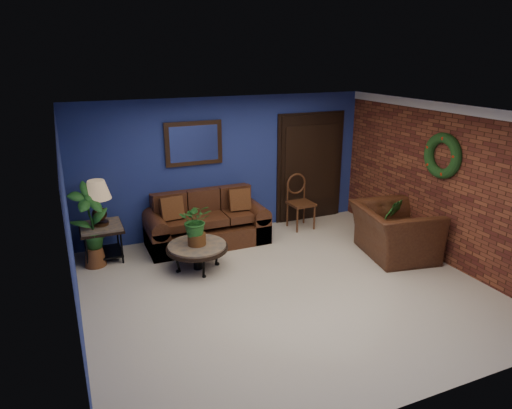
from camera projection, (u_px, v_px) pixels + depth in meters
name	position (u px, v px, depth m)	size (l,w,h in m)	color
floor	(286.00, 288.00, 6.55)	(5.50, 5.50, 0.00)	beige
wall_back	(226.00, 166.00, 8.33)	(5.50, 0.04, 2.50)	navy
wall_left	(70.00, 237.00, 5.12)	(0.04, 5.00, 2.50)	navy
wall_right_brick	(444.00, 184.00, 7.18)	(0.04, 5.00, 2.50)	brown
ceiling	(291.00, 112.00, 5.76)	(5.50, 5.00, 0.02)	silver
crown_molding	(453.00, 108.00, 6.80)	(0.03, 5.00, 0.14)	white
wall_mirror	(194.00, 143.00, 7.92)	(1.02, 0.06, 0.77)	#472D19
closet_door	(310.00, 168.00, 9.02)	(1.44, 0.06, 2.18)	black
wreath	(442.00, 156.00, 7.06)	(0.72, 0.72, 0.16)	black
sofa	(206.00, 226.00, 8.06)	(2.09, 0.90, 0.94)	#492714
coffee_table	(197.00, 248.00, 7.04)	(0.95, 0.95, 0.41)	#4A4541
end_table	(102.00, 233.00, 7.33)	(0.66, 0.66, 0.61)	#4A4541
table_lamp	(98.00, 197.00, 7.14)	(0.43, 0.43, 0.71)	#472D19
side_chair	(299.00, 198.00, 8.71)	(0.46, 0.46, 1.04)	#512A17
armchair	(394.00, 231.00, 7.52)	(1.28, 1.12, 0.84)	#492714
coffee_plant	(196.00, 222.00, 6.91)	(0.58, 0.53, 0.67)	#5E3117
floor_plant	(390.00, 221.00, 7.88)	(0.46, 0.41, 0.86)	#5E3117
tall_plant	(91.00, 223.00, 7.03)	(0.68, 0.56, 1.36)	brown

